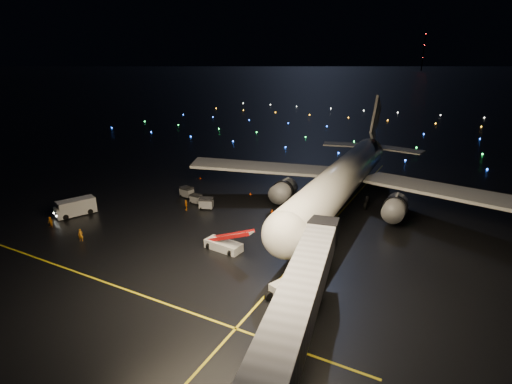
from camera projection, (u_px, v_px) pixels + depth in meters
ground at (433, 89)px, 300.49m from camera, size 2000.00×2000.00×0.00m
lane_centre at (325, 229)px, 57.16m from camera, size 0.25×80.00×0.02m
lane_cross at (103, 282)px, 43.87m from camera, size 60.00×0.25×0.02m
airliner at (348, 156)px, 65.64m from camera, size 57.69×54.98×15.89m
pushback_tug at (292, 293)px, 39.93m from camera, size 5.00×3.81×2.12m
belt_loader at (223, 237)px, 50.65m from camera, size 7.42×2.74×3.52m
service_truck at (77, 207)px, 62.07m from camera, size 4.64×7.24×2.55m
crew_a at (81, 235)px, 53.23m from camera, size 0.76×0.69×1.74m
crew_b at (50, 222)px, 57.51m from camera, size 0.82×0.64×1.65m
crew_c at (186, 205)px, 64.07m from camera, size 1.02×1.06×1.77m
safety_cone_0 at (272, 211)px, 63.33m from camera, size 0.52×0.52×0.51m
safety_cone_1 at (276, 189)px, 73.57m from camera, size 0.50×0.50×0.49m
safety_cone_2 at (251, 194)px, 71.22m from camera, size 0.54×0.54×0.47m
safety_cone_3 at (200, 177)px, 80.76m from camera, size 0.53×0.53×0.49m
radio_mast at (424, 51)px, 684.34m from camera, size 1.80×1.80×64.00m
taxiway_lights at (377, 127)px, 138.44m from camera, size 164.00×92.00×0.36m
baggage_cart_0 at (206, 203)px, 64.62m from camera, size 2.56×2.20×1.83m
baggage_cart_1 at (196, 199)px, 67.13m from camera, size 1.84×1.33×1.53m
baggage_cart_2 at (187, 192)px, 69.98m from camera, size 2.37×1.83×1.83m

